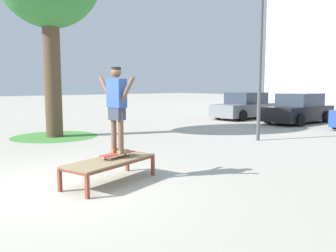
{
  "coord_description": "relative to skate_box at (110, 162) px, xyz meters",
  "views": [
    {
      "loc": [
        6.01,
        -2.66,
        1.88
      ],
      "look_at": [
        0.34,
        2.34,
        1.0
      ],
      "focal_mm": 36.98,
      "sensor_mm": 36.0,
      "label": 1
    }
  ],
  "objects": [
    {
      "name": "skateboard",
      "position": [
        -0.06,
        0.21,
        0.12
      ],
      "size": [
        0.33,
        0.82,
        0.09
      ],
      "color": "#B23333",
      "rests_on": "skate_box"
    },
    {
      "name": "car_grey",
      "position": [
        -6.3,
        12.94,
        0.28
      ],
      "size": [
        1.94,
        4.21,
        1.5
      ],
      "color": "slate",
      "rests_on": "ground"
    },
    {
      "name": "light_post",
      "position": [
        -1.15,
        6.66,
        3.41
      ],
      "size": [
        0.36,
        0.36,
        5.83
      ],
      "color": "#4C4C51",
      "rests_on": "ground"
    },
    {
      "name": "ground_plane",
      "position": [
        -0.34,
        -0.84,
        -0.41
      ],
      "size": [
        120.0,
        120.0,
        0.0
      ],
      "primitive_type": "plane",
      "color": "#B2AA9E"
    },
    {
      "name": "skate_box",
      "position": [
        0.0,
        0.0,
        0.0
      ],
      "size": [
        1.21,
        2.03,
        0.46
      ],
      "color": "brown",
      "rests_on": "ground"
    },
    {
      "name": "car_black",
      "position": [
        -3.06,
        12.99,
        0.28
      ],
      "size": [
        2.0,
        4.24,
        1.5
      ],
      "color": "black",
      "rests_on": "ground"
    },
    {
      "name": "skater",
      "position": [
        -0.06,
        0.22,
        1.12
      ],
      "size": [
        1.0,
        0.33,
        1.69
      ],
      "color": "brown",
      "rests_on": "skateboard"
    },
    {
      "name": "grass_patch_near_left",
      "position": [
        -6.67,
        1.76,
        -0.41
      ],
      "size": [
        3.12,
        3.12,
        0.01
      ],
      "primitive_type": "cylinder",
      "color": "#47893D",
      "rests_on": "ground"
    }
  ]
}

